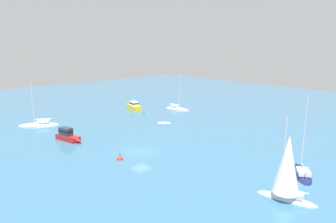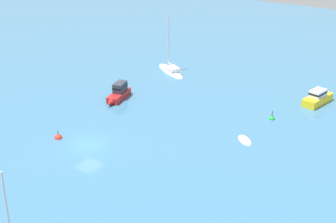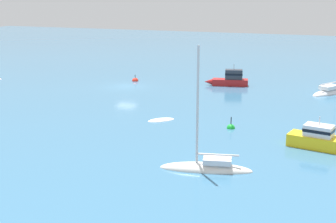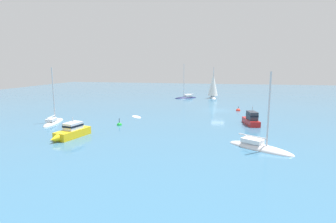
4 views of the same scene
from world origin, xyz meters
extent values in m
plane|color=teal|center=(0.00, 0.00, 0.00)|extent=(160.00, 160.00, 0.00)
cube|color=#B21E1E|center=(5.23, -12.25, 0.41)|extent=(2.42, 4.68, 0.83)
cone|color=#B21E1E|center=(4.63, -9.58, 0.41)|extent=(1.05, 1.27, 0.83)
cube|color=#2D333D|center=(5.32, -12.67, 1.44)|extent=(1.63, 2.37, 1.23)
cube|color=black|center=(5.32, -12.67, 1.50)|extent=(1.68, 2.42, 0.24)
cylinder|color=silver|center=(5.32, -12.67, 2.43)|extent=(0.08, 0.08, 0.74)
cube|color=yellow|center=(-17.00, -24.45, 0.48)|extent=(2.73, 5.00, 0.97)
cube|color=silver|center=(-16.98, -24.34, 1.41)|extent=(1.84, 2.38, 0.87)
cube|color=black|center=(-16.98, -24.34, 1.45)|extent=(1.88, 2.43, 0.24)
cylinder|color=silver|center=(-16.98, -24.34, 2.18)|extent=(0.08, 0.08, 0.67)
ellipsoid|color=white|center=(5.15, -24.76, 0.00)|extent=(7.11, 5.50, 1.07)
cube|color=white|center=(4.41, -24.28, 0.76)|extent=(2.53, 2.26, 0.45)
cylinder|color=silver|center=(4.38, -24.26, 1.23)|extent=(2.83, 1.90, 0.14)
ellipsoid|color=silver|center=(-24.50, -17.44, 0.00)|extent=(2.83, 6.56, 0.98)
cube|color=silver|center=(-24.35, -18.19, 0.68)|extent=(1.46, 2.10, 0.38)
cylinder|color=silver|center=(-24.63, -16.82, 4.50)|extent=(0.17, 0.17, 8.02)
cylinder|color=silver|center=(-24.34, -18.22, 1.12)|extent=(0.72, 2.84, 0.13)
ellipsoid|color=white|center=(-13.58, -9.99, 0.00)|extent=(2.68, 2.73, 0.33)
sphere|color=green|center=(-13.97, -16.77, 0.00)|extent=(0.75, 0.75, 0.75)
cylinder|color=black|center=(-13.97, -16.77, 0.70)|extent=(0.08, 0.08, 0.66)
sphere|color=red|center=(3.88, 0.41, 0.00)|extent=(0.87, 0.87, 0.87)
cylinder|color=black|center=(3.88, 0.41, 0.64)|extent=(0.08, 0.08, 0.42)
camera|label=1|loc=(25.85, 33.50, 15.28)|focal=33.13mm
camera|label=2|loc=(-33.09, 36.43, 25.24)|focal=54.92mm
camera|label=3|loc=(-54.64, -25.72, 12.05)|focal=51.77mm
camera|label=4|loc=(1.42, -54.23, 8.79)|focal=29.26mm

